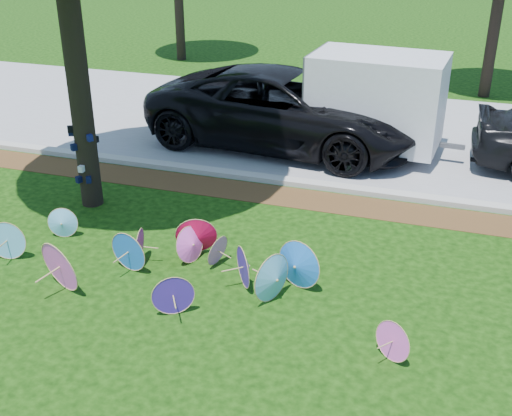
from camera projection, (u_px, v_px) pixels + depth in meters
The scene contains 7 objects.
ground at pixel (187, 307), 10.16m from camera, with size 90.00×90.00×0.00m, color black.
mulch_strip at pixel (269, 194), 14.01m from camera, with size 90.00×1.00×0.01m, color #472D16.
curb at pixel (278, 180), 14.59m from camera, with size 90.00×0.30×0.12m, color #B7B5AD.
street at pixel (319, 127), 18.16m from camera, with size 90.00×8.00×0.01m, color gray.
parasol_pile at pixel (177, 260), 10.73m from camera, with size 7.58×2.32×0.92m.
black_van at pixel (286, 109), 16.40m from camera, with size 3.24×7.03×1.95m, color black.
cargo_trailer at pixel (377, 99), 15.70m from camera, with size 3.13×1.98×2.79m, color silver.
Camera 1 is at (3.64, -7.71, 5.84)m, focal length 45.00 mm.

